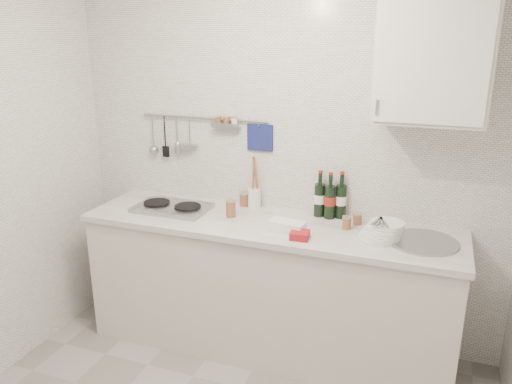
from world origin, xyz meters
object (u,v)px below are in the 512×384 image
at_px(plate_stack_hob, 172,208).
at_px(utensil_crock, 254,196).
at_px(wall_cabinet, 433,59).
at_px(plate_stack_sink, 383,231).
at_px(wine_bottles, 330,195).

relative_size(plate_stack_hob, utensil_crock, 0.81).
height_order(wall_cabinet, plate_stack_sink, wall_cabinet).
bearing_deg(wall_cabinet, utensil_crock, 173.66).
xyz_separation_m(plate_stack_hob, utensil_crock, (0.52, 0.24, 0.07)).
height_order(plate_stack_sink, wine_bottles, wine_bottles).
height_order(wall_cabinet, plate_stack_hob, wall_cabinet).
xyz_separation_m(plate_stack_sink, wine_bottles, (-0.37, 0.25, 0.11)).
distance_m(wall_cabinet, plate_stack_sink, 1.01).
distance_m(wall_cabinet, wine_bottles, 1.04).
bearing_deg(plate_stack_hob, wine_bottles, 12.31).
bearing_deg(utensil_crock, plate_stack_sink, -15.74).
height_order(plate_stack_hob, plate_stack_sink, plate_stack_sink).
xyz_separation_m(wall_cabinet, plate_stack_sink, (-0.18, -0.14, -0.98)).
xyz_separation_m(plate_stack_sink, utensil_crock, (-0.91, 0.26, 0.04)).
xyz_separation_m(wine_bottles, utensil_crock, (-0.53, 0.01, -0.07)).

